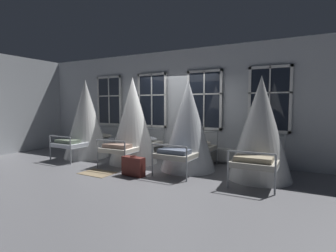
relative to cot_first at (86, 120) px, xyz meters
name	(u,v)px	position (x,y,z in m)	size (l,w,h in m)	color
ground	(161,164)	(2.60, 0.18, -1.17)	(19.06, 19.06, 0.00)	slate
back_wall_with_windows	(178,105)	(2.60, 1.23, 0.47)	(10.53, 0.10, 3.27)	silver
window_bank	(177,124)	(2.60, 1.11, -0.12)	(6.31, 0.10, 2.55)	black
cot_first	(86,120)	(0.00, 0.00, 0.00)	(1.39, 2.02, 2.41)	#9EA3A8
cot_second	(133,122)	(1.78, 0.03, -0.01)	(1.39, 2.02, 2.40)	#9EA3A8
cot_third	(188,126)	(3.47, 0.03, -0.07)	(1.39, 2.01, 2.27)	#9EA3A8
cot_fourth	(260,129)	(5.21, 0.00, -0.07)	(1.39, 2.01, 2.27)	#9EA3A8
rug_second	(97,173)	(1.73, -1.36, -1.16)	(0.80, 0.56, 0.01)	#8E7A5B
suitcase_dark	(133,166)	(2.62, -1.13, -0.95)	(0.58, 0.26, 0.47)	#5B231E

